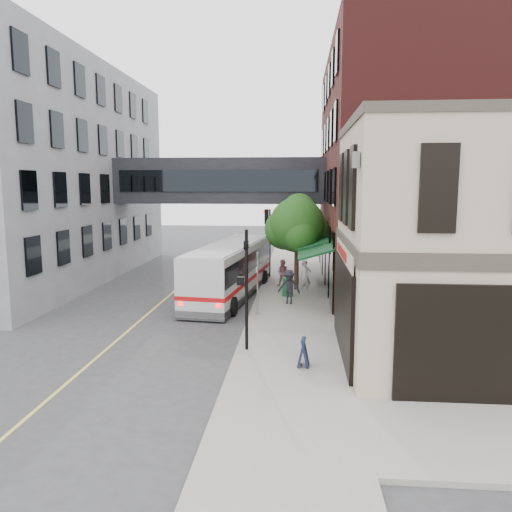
% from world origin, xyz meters
% --- Properties ---
extents(ground, '(120.00, 120.00, 0.00)m').
position_xyz_m(ground, '(0.00, 0.00, 0.00)').
color(ground, '#38383A').
rests_on(ground, ground).
extents(sidewalk_main, '(4.00, 60.00, 0.15)m').
position_xyz_m(sidewalk_main, '(2.00, 14.00, 0.07)').
color(sidewalk_main, gray).
rests_on(sidewalk_main, ground).
extents(corner_building, '(10.19, 8.12, 8.45)m').
position_xyz_m(corner_building, '(8.97, 2.00, 4.21)').
color(corner_building, tan).
rests_on(corner_building, ground).
extents(brick_building, '(13.76, 18.00, 14.00)m').
position_xyz_m(brick_building, '(9.98, 15.00, 6.99)').
color(brick_building, '#491817').
rests_on(brick_building, ground).
extents(opposite_building, '(14.00, 24.00, 14.00)m').
position_xyz_m(opposite_building, '(-17.00, 16.00, 7.00)').
color(opposite_building, slate).
rests_on(opposite_building, ground).
extents(skyway_bridge, '(14.00, 3.18, 3.00)m').
position_xyz_m(skyway_bridge, '(-3.00, 18.00, 6.50)').
color(skyway_bridge, black).
rests_on(skyway_bridge, ground).
extents(traffic_signal_near, '(0.44, 0.22, 4.60)m').
position_xyz_m(traffic_signal_near, '(0.37, 2.00, 2.98)').
color(traffic_signal_near, black).
rests_on(traffic_signal_near, sidewalk_main).
extents(traffic_signal_far, '(0.53, 0.28, 4.50)m').
position_xyz_m(traffic_signal_far, '(0.26, 17.00, 3.34)').
color(traffic_signal_far, black).
rests_on(traffic_signal_far, sidewalk_main).
extents(street_sign_pole, '(0.08, 0.75, 3.00)m').
position_xyz_m(street_sign_pole, '(0.39, 7.00, 1.93)').
color(street_sign_pole, gray).
rests_on(street_sign_pole, sidewalk_main).
extents(street_tree, '(3.80, 3.20, 5.60)m').
position_xyz_m(street_tree, '(2.19, 13.22, 3.91)').
color(street_tree, '#382619').
rests_on(street_tree, sidewalk_main).
extents(lane_marking, '(0.12, 40.00, 0.01)m').
position_xyz_m(lane_marking, '(-5.00, 10.00, 0.01)').
color(lane_marking, '#D8CC4C').
rests_on(lane_marking, ground).
extents(bus, '(3.81, 11.12, 2.93)m').
position_xyz_m(bus, '(-1.47, 11.31, 1.64)').
color(bus, silver).
rests_on(bus, ground).
extents(pedestrian_a, '(0.81, 0.65, 1.92)m').
position_xyz_m(pedestrian_a, '(2.68, 11.70, 1.11)').
color(pedestrian_a, silver).
rests_on(pedestrian_a, sidewalk_main).
extents(pedestrian_b, '(0.91, 0.77, 1.64)m').
position_xyz_m(pedestrian_b, '(1.41, 13.79, 0.97)').
color(pedestrian_b, '#CC848A').
rests_on(pedestrian_b, sidewalk_main).
extents(pedestrian_c, '(1.25, 0.86, 1.78)m').
position_xyz_m(pedestrian_c, '(1.84, 9.34, 1.04)').
color(pedestrian_c, '#222029').
rests_on(pedestrian_c, sidewalk_main).
extents(newspaper_box, '(0.58, 0.53, 1.03)m').
position_xyz_m(newspaper_box, '(1.73, 11.16, 0.66)').
color(newspaper_box, '#155C2C').
rests_on(newspaper_box, sidewalk_main).
extents(sandwich_board, '(0.39, 0.57, 0.97)m').
position_xyz_m(sandwich_board, '(2.49, 0.42, 0.63)').
color(sandwich_board, black).
rests_on(sandwich_board, sidewalk_main).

